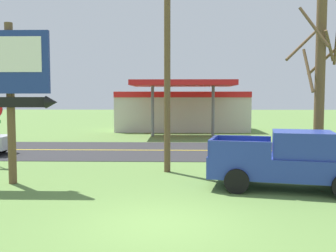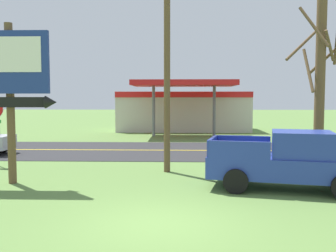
% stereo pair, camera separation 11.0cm
% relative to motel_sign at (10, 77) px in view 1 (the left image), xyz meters
% --- Properties ---
extents(ground_plane, '(180.00, 180.00, 0.00)m').
position_rel_motel_sign_xyz_m(ground_plane, '(5.40, -4.15, -3.78)').
color(ground_plane, '#5B7F3D').
extents(road_asphalt, '(140.00, 8.00, 0.02)m').
position_rel_motel_sign_xyz_m(road_asphalt, '(5.40, 8.85, -3.77)').
color(road_asphalt, '#2B2B2D').
rests_on(road_asphalt, ground).
extents(road_centre_line, '(126.00, 0.20, 0.01)m').
position_rel_motel_sign_xyz_m(road_centre_line, '(5.40, 8.85, -3.76)').
color(road_centre_line, gold).
rests_on(road_centre_line, road_asphalt).
extents(motel_sign, '(3.19, 0.54, 5.67)m').
position_rel_motel_sign_xyz_m(motel_sign, '(0.00, 0.00, 0.00)').
color(motel_sign, brown).
rests_on(motel_sign, ground).
extents(utility_pole, '(1.70, 0.26, 9.57)m').
position_rel_motel_sign_xyz_m(utility_pole, '(5.40, 2.46, 1.28)').
color(utility_pole, brown).
rests_on(utility_pole, ground).
extents(bare_tree, '(2.25, 2.30, 7.18)m').
position_rel_motel_sign_xyz_m(bare_tree, '(11.58, 2.54, -0.01)').
color(bare_tree, brown).
rests_on(bare_tree, ground).
extents(gas_station, '(12.00, 11.50, 4.40)m').
position_rel_motel_sign_xyz_m(gas_station, '(6.20, 22.86, -1.84)').
color(gas_station, beige).
rests_on(gas_station, ground).
extents(pickup_blue_parked_on_lawn, '(5.50, 3.07, 1.96)m').
position_rel_motel_sign_xyz_m(pickup_blue_parked_on_lawn, '(9.58, -0.52, -2.82)').
color(pickup_blue_parked_on_lawn, '#233893').
rests_on(pickup_blue_parked_on_lawn, ground).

